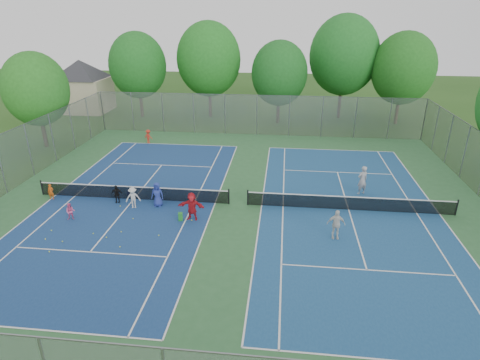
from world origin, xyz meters
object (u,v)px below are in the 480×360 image
(net_left, at_px, (133,193))
(ball_crate, at_px, (131,193))
(net_right, at_px, (349,203))
(ball_hopper, at_px, (180,217))
(instructor, at_px, (362,180))

(net_left, relative_size, ball_crate, 35.17)
(net_left, xyz_separation_m, ball_crate, (-0.42, 0.59, -0.30))
(net_right, bearing_deg, ball_hopper, -166.10)
(ball_crate, distance_m, ball_hopper, 5.27)
(ball_hopper, xyz_separation_m, instructor, (11.32, 5.08, 0.76))
(net_right, height_order, instructor, instructor)
(net_right, bearing_deg, instructor, 65.89)
(net_left, bearing_deg, ball_hopper, -33.37)
(net_right, bearing_deg, ball_crate, 177.65)
(ball_hopper, bearing_deg, net_left, 146.63)
(net_right, distance_m, ball_crate, 14.44)
(net_left, height_order, ball_crate, net_left)
(ball_crate, distance_m, instructor, 15.72)
(ball_hopper, relative_size, instructor, 0.25)
(net_left, xyz_separation_m, ball_hopper, (3.82, -2.52, -0.20))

